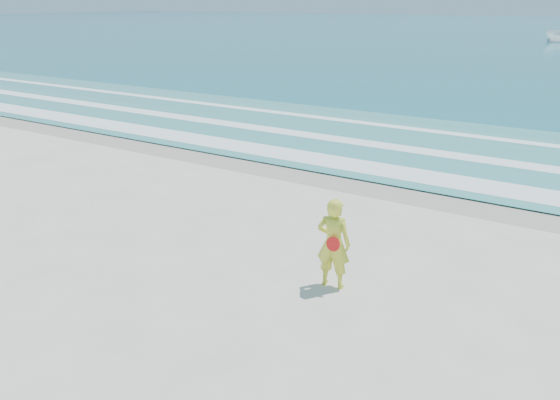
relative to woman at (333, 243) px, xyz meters
The scene contains 7 objects.
ground 3.71m from the woman, 128.81° to the right, with size 400.00×400.00×0.00m, color silver.
wet_sand 6.65m from the woman, 110.03° to the left, with size 400.00×2.40×0.00m, color #B2A893.
shallow 11.45m from the woman, 101.41° to the left, with size 400.00×10.00×0.01m, color #59B7AD.
foam_near 7.87m from the woman, 106.77° to the left, with size 400.00×1.40×0.01m, color white.
foam_mid 10.67m from the woman, 102.26° to the left, with size 400.00×0.90×0.01m, color white.
foam_far 13.90m from the woman, 99.36° to the left, with size 400.00×0.60×0.01m, color white.
woman is the anchor object (origin of this frame).
Camera 1 is at (6.29, -5.56, 5.14)m, focal length 35.00 mm.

